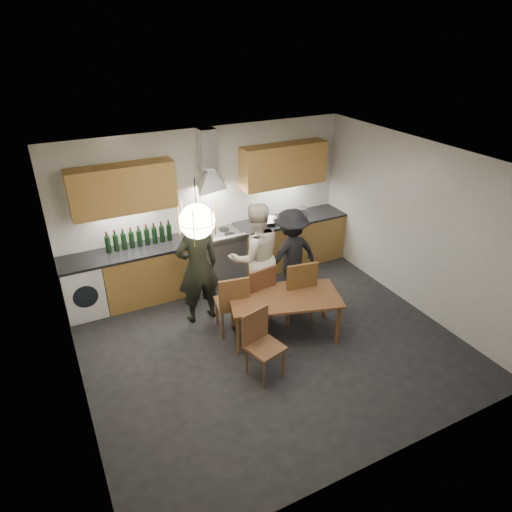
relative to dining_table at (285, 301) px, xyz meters
name	(u,v)px	position (x,y,z in m)	size (l,w,h in m)	color
ground	(269,342)	(-0.27, -0.06, -0.57)	(5.00, 5.00, 0.00)	black
room_shell	(271,233)	(-0.27, -0.06, 1.13)	(5.02, 4.52, 2.61)	white
counter_run	(217,257)	(-0.24, 1.89, -0.12)	(5.00, 0.62, 0.90)	#B88D46
range_stove	(216,258)	(-0.27, 1.88, -0.13)	(0.90, 0.60, 0.92)	silver
wall_fixtures	(210,175)	(-0.27, 2.00, 1.30)	(4.30, 0.54, 1.10)	tan
pendant_lamp	(197,221)	(-1.27, -0.16, 1.53)	(0.43, 0.43, 0.70)	black
dining_table	(285,301)	(0.00, 0.00, 0.00)	(1.69, 1.19, 0.65)	brown
chair_back_left	(233,301)	(-0.64, 0.37, -0.02)	(0.50, 0.50, 0.96)	brown
chair_back_mid	(259,291)	(-0.19, 0.43, -0.02)	(0.49, 0.49, 0.97)	brown
chair_back_right	(298,287)	(0.36, 0.22, 0.02)	(0.53, 0.53, 1.03)	brown
chair_front	(261,339)	(-0.66, -0.55, -0.05)	(0.50, 0.50, 0.91)	brown
person_left	(198,267)	(-0.93, 0.94, 0.32)	(0.65, 0.43, 1.78)	black
person_mid	(255,257)	(-0.03, 0.86, 0.30)	(0.85, 0.66, 1.75)	silver
person_right	(290,254)	(0.61, 0.89, 0.19)	(0.98, 0.56, 1.52)	black
mixing_bowl	(269,222)	(0.73, 1.84, 0.37)	(0.34, 0.34, 0.08)	silver
stock_pot	(301,212)	(1.42, 1.90, 0.40)	(0.22, 0.22, 0.15)	#BBBABE
wine_bottles	(139,236)	(-1.50, 1.99, 0.50)	(1.05, 0.08, 0.34)	black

